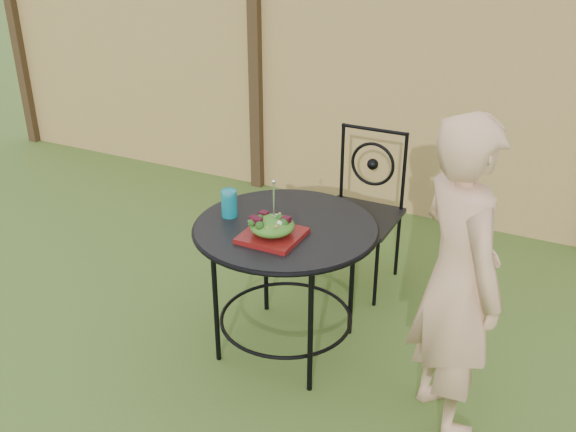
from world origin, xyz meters
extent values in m
plane|color=#2D4917|center=(0.00, 0.00, 0.00)|extent=(60.00, 60.00, 0.00)
cube|color=tan|center=(0.00, 2.20, 0.90)|extent=(8.00, 0.05, 1.80)
cube|color=black|center=(-3.90, 2.15, 0.95)|extent=(0.09, 0.09, 1.90)
cube|color=black|center=(-1.30, 2.15, 0.95)|extent=(0.09, 0.09, 1.90)
cylinder|color=black|center=(-0.08, 0.27, 0.71)|extent=(0.90, 0.90, 0.02)
torus|color=black|center=(-0.08, 0.27, 0.71)|extent=(0.92, 0.92, 0.02)
torus|color=black|center=(-0.08, 0.27, 0.18)|extent=(0.70, 0.70, 0.02)
cylinder|color=black|center=(0.18, 0.53, 0.35)|extent=(0.03, 0.03, 0.71)
cylinder|color=black|center=(-0.34, 0.53, 0.35)|extent=(0.03, 0.03, 0.71)
cylinder|color=black|center=(-0.34, 0.00, 0.35)|extent=(0.03, 0.03, 0.71)
cylinder|color=black|center=(0.18, 0.00, 0.35)|extent=(0.03, 0.03, 0.71)
cube|color=black|center=(0.01, 1.05, 0.45)|extent=(0.46, 0.46, 0.03)
cylinder|color=black|center=(0.01, 1.26, 0.94)|extent=(0.42, 0.02, 0.02)
torus|color=black|center=(0.01, 1.26, 0.72)|extent=(0.28, 0.02, 0.28)
cylinder|color=black|center=(-0.19, 0.85, 0.22)|extent=(0.02, 0.02, 0.44)
cylinder|color=black|center=(0.21, 0.85, 0.22)|extent=(0.02, 0.02, 0.44)
cylinder|color=black|center=(-0.19, 1.25, 0.22)|extent=(0.02, 0.02, 0.44)
cylinder|color=black|center=(0.21, 1.25, 0.22)|extent=(0.02, 0.02, 0.44)
cylinder|color=black|center=(-0.19, 1.26, 0.70)|extent=(0.02, 0.02, 0.50)
cylinder|color=black|center=(0.21, 1.26, 0.70)|extent=(0.02, 0.02, 0.50)
imported|color=tan|center=(0.80, 0.12, 0.73)|extent=(0.61, 0.63, 1.46)
cube|color=#500B0B|center=(-0.07, 0.12, 0.74)|extent=(0.27, 0.27, 0.02)
ellipsoid|color=#235614|center=(-0.07, 0.12, 0.79)|extent=(0.21, 0.21, 0.08)
cylinder|color=silver|center=(-0.06, 0.12, 0.92)|extent=(0.01, 0.01, 0.18)
cylinder|color=#0C7E91|center=(-0.38, 0.23, 0.79)|extent=(0.08, 0.08, 0.14)
camera|label=1|loc=(1.20, -2.25, 2.12)|focal=40.00mm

